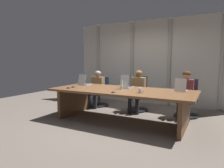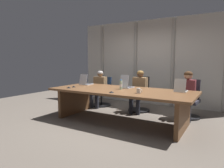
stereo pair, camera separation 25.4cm
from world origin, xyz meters
The scene contains 17 objects.
ground_plane centered at (0.00, 0.00, 0.00)m, with size 10.49×10.49×0.00m, color #6B6056.
conference_table centered at (0.00, 0.00, 0.59)m, with size 3.30×1.37×0.75m.
curtain_backdrop centered at (0.00, 2.23, 1.36)m, with size 5.24×0.17×2.72m.
laptop_left_end centered at (-1.27, 0.32, 0.81)m, with size 0.25×0.43×0.30m.
laptop_left_mid centered at (0.00, 0.30, 0.82)m, with size 0.22×0.42×0.33m.
laptop_center centered at (1.27, 0.35, 0.81)m, with size 0.25×0.43×0.29m.
office_chair_left_end centered at (-1.30, 1.17, 0.34)m, with size 0.60×0.60×0.90m.
office_chair_left_mid centered at (-0.02, 1.18, 0.36)m, with size 0.60×0.60×0.97m.
office_chair_center centered at (1.30, 1.18, 0.35)m, with size 0.60×0.60×0.95m.
person_left_end centered at (-1.32, 1.01, 0.62)m, with size 0.40×0.56×1.11m.
person_left_mid centered at (0.02, 1.02, 0.65)m, with size 0.39×0.55×1.15m.
person_center centered at (1.28, 1.02, 0.67)m, with size 0.37×0.55×1.16m.
water_bottle_primary centered at (-0.01, 0.03, 0.86)m, with size 0.07×0.07×0.23m.
coffee_mug_near centered at (0.55, -0.26, 0.80)m, with size 0.13×0.08×0.10m.
conference_mic_left_side centered at (-1.23, -0.23, 0.77)m, with size 0.11×0.11×0.04m, color black.
conference_mic_middle centered at (-1.22, -0.43, 0.77)m, with size 0.11×0.11×0.04m, color black.
conference_mic_right_side centered at (0.04, -0.50, 0.77)m, with size 0.11×0.11×0.04m, color black.
Camera 2 is at (2.15, -4.01, 1.42)m, focal length 31.80 mm.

